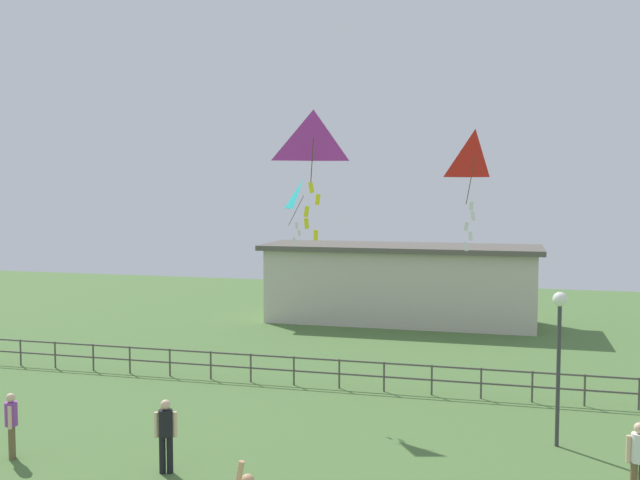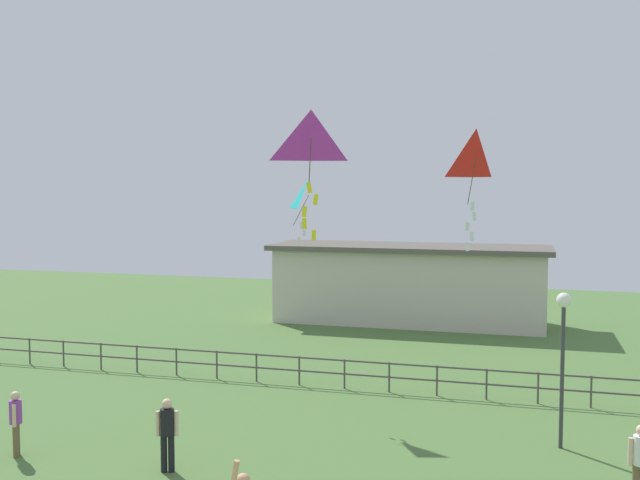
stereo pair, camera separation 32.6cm
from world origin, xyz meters
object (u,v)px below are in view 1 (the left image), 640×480
person_0 (166,431)px  person_4 (639,456)px  kite_3 (475,162)px  lamppost (559,332)px  person_3 (11,421)px  kite_1 (303,197)px  kite_5 (313,142)px

person_0 → person_4: bearing=6.0°
person_0 → kite_3: size_ratio=0.66×
lamppost → person_3: (-12.54, -4.16, -1.95)m
kite_1 → person_4: bearing=-31.9°
kite_1 → kite_5: kite_5 is taller
kite_1 → kite_5: (2.55, -8.16, 1.09)m
person_4 → kite_3: 6.85m
person_3 → kite_1: size_ratio=0.83×
person_0 → person_4: 10.04m
lamppost → kite_5: 8.63m
person_3 → kite_5: kite_5 is taller
person_3 → person_0: bearing=1.8°
kite_5 → lamppost: bearing=51.0°
kite_3 → person_0: bearing=-169.0°
person_0 → person_3: person_0 is taller
lamppost → kite_5: (-4.68, -5.79, 4.36)m
person_0 → lamppost: bearing=25.2°
lamppost → kite_1: kite_1 is taller
person_0 → kite_5: size_ratio=0.72×
person_4 → kite_3: kite_3 is taller
lamppost → person_3: bearing=-161.6°
person_3 → kite_5: size_ratio=0.67×
person_4 → lamppost: bearing=115.0°
lamppost → kite_5: size_ratio=1.65×
person_4 → kite_5: (-6.07, -2.80, 6.24)m
person_3 → kite_3: bearing=7.6°
person_0 → person_3: 3.94m
person_0 → kite_3: kite_3 is taller
lamppost → kite_1: size_ratio=2.04×
person_0 → kite_3: (6.63, 1.29, 5.98)m
person_0 → kite_1: bearing=78.0°
kite_1 → person_3: bearing=-129.1°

